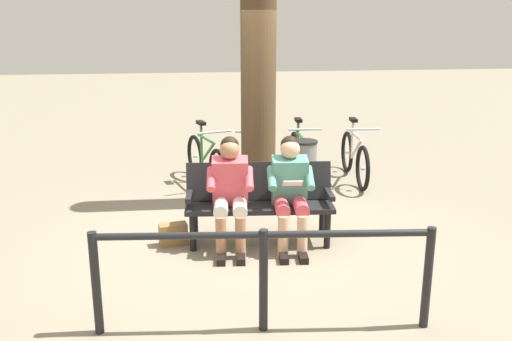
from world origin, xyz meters
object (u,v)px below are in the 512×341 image
(person_companion, at_px, (230,188))
(bicycle_black, at_px, (300,158))
(bicycle_orange, at_px, (258,161))
(handbag, at_px, (173,234))
(bicycle_red, at_px, (206,162))
(bicycle_silver, at_px, (354,158))
(tree_trunk, at_px, (258,49))
(bench, at_px, (259,197))
(person_reading, at_px, (290,187))
(litter_bin, at_px, (304,169))

(person_companion, relative_size, bicycle_black, 0.71)
(bicycle_orange, bearing_deg, handbag, -10.60)
(person_companion, distance_m, bicycle_red, 2.36)
(bicycle_silver, bearing_deg, bicycle_red, -87.33)
(person_companion, relative_size, bicycle_orange, 0.75)
(tree_trunk, xyz_separation_m, bicycle_orange, (-0.11, -0.77, -1.67))
(bicycle_red, bearing_deg, bicycle_orange, 67.09)
(bench, bearing_deg, handbag, 4.87)
(bicycle_black, height_order, bicycle_orange, same)
(bicycle_silver, height_order, bicycle_orange, same)
(handbag, height_order, bicycle_silver, bicycle_silver)
(bicycle_orange, bearing_deg, person_reading, 20.21)
(bicycle_red, bearing_deg, person_reading, 1.56)
(person_reading, bearing_deg, bicycle_orange, -84.47)
(litter_bin, height_order, bicycle_orange, bicycle_orange)
(person_reading, relative_size, tree_trunk, 0.30)
(tree_trunk, bearing_deg, bicycle_black, -130.53)
(person_companion, xyz_separation_m, bicycle_silver, (-2.09, -2.28, -0.30))
(handbag, bearing_deg, litter_bin, -140.36)
(tree_trunk, relative_size, litter_bin, 5.09)
(person_reading, bearing_deg, bicycle_silver, -116.99)
(tree_trunk, xyz_separation_m, bicycle_silver, (-1.58, -0.79, -1.67))
(bicycle_silver, bearing_deg, bench, -35.17)
(person_reading, height_order, person_companion, same)
(bicycle_silver, distance_m, bicycle_orange, 1.48)
(person_companion, distance_m, bicycle_black, 2.71)
(bench, height_order, person_companion, person_companion)
(bench, height_order, bicycle_red, bicycle_red)
(person_reading, xyz_separation_m, bicycle_black, (-0.63, -2.43, -0.31))
(person_companion, height_order, tree_trunk, tree_trunk)
(bench, distance_m, bicycle_red, 2.26)
(tree_trunk, xyz_separation_m, bicycle_black, (-0.76, -0.89, -1.67))
(bicycle_black, xyz_separation_m, bicycle_red, (1.42, 0.04, 0.00))
(bicycle_orange, bearing_deg, person_companion, 4.40)
(tree_trunk, bearing_deg, handbag, 50.15)
(bench, relative_size, handbag, 5.45)
(handbag, distance_m, bicycle_black, 2.93)
(litter_bin, distance_m, bicycle_silver, 1.15)
(bench, relative_size, bicycle_silver, 0.97)
(bicycle_black, bearing_deg, tree_trunk, -38.27)
(bicycle_black, bearing_deg, person_companion, -25.79)
(handbag, distance_m, bicycle_silver, 3.46)
(litter_bin, bearing_deg, person_reading, 72.69)
(person_reading, bearing_deg, litter_bin, -102.34)
(bench, xyz_separation_m, bicycle_black, (-0.93, -2.24, -0.15))
(person_companion, height_order, litter_bin, person_companion)
(litter_bin, xyz_separation_m, bicycle_red, (1.31, -0.73, -0.04))
(bicycle_red, bearing_deg, bench, -4.30)
(handbag, height_order, litter_bin, litter_bin)
(person_companion, xyz_separation_m, bicycle_black, (-1.26, -2.37, -0.30))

